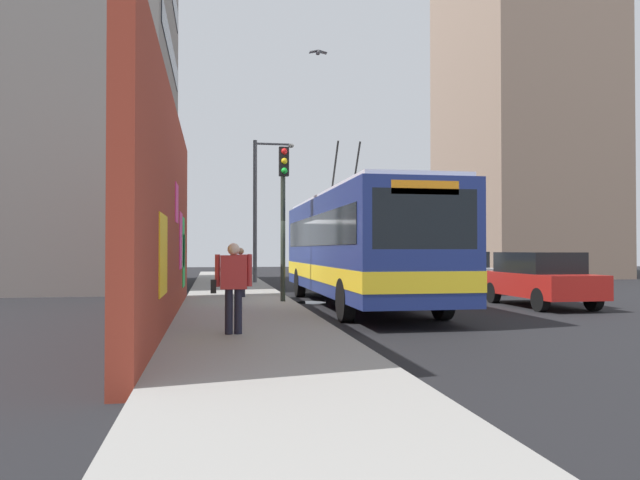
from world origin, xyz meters
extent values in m
plane|color=black|center=(0.00, 0.00, 0.00)|extent=(80.00, 80.00, 0.00)
cube|color=gray|center=(0.00, 1.60, 0.07)|extent=(48.00, 3.20, 0.15)
cube|color=maroon|center=(-4.40, 3.35, 2.44)|extent=(13.21, 0.30, 4.88)
cube|color=yellow|center=(-7.31, 3.19, 1.57)|extent=(1.55, 0.02, 1.37)
cube|color=#F2338C|center=(-3.59, 3.19, 2.73)|extent=(0.97, 0.02, 0.90)
cube|color=green|center=(-0.15, 3.19, 1.34)|extent=(1.13, 0.02, 1.49)
cube|color=#F2338C|center=(-1.77, 3.19, 1.89)|extent=(1.29, 0.02, 1.48)
cube|color=green|center=(-0.58, 3.19, 1.87)|extent=(1.27, 0.02, 1.40)
cube|color=gray|center=(10.29, 9.20, 8.22)|extent=(11.97, 9.77, 16.44)
cube|color=black|center=(10.29, 4.30, 4.40)|extent=(10.17, 0.04, 1.10)
cube|color=black|center=(10.29, 4.30, 7.60)|extent=(10.17, 0.04, 1.10)
cube|color=black|center=(10.29, 4.30, 10.80)|extent=(10.17, 0.04, 1.10)
cube|color=gray|center=(17.32, -17.00, 10.69)|extent=(10.61, 8.14, 21.39)
cube|color=black|center=(17.32, -21.09, 4.40)|extent=(9.02, 0.04, 1.10)
cube|color=black|center=(17.32, -21.09, 7.60)|extent=(9.02, 0.04, 1.10)
cube|color=black|center=(17.32, -21.09, 10.80)|extent=(9.02, 0.04, 1.10)
cube|color=black|center=(17.32, -21.09, 14.00)|extent=(9.02, 0.04, 1.10)
cube|color=black|center=(17.32, -21.09, 17.20)|extent=(9.02, 0.04, 1.10)
cube|color=navy|center=(-0.74, -1.80, 1.80)|extent=(11.40, 2.58, 2.70)
cube|color=silver|center=(-0.74, -1.80, 3.21)|extent=(10.95, 2.37, 0.12)
cube|color=yellow|center=(-0.74, -1.80, 1.00)|extent=(11.42, 2.60, 0.44)
cube|color=black|center=(-6.42, -1.80, 2.27)|extent=(0.04, 2.19, 1.21)
cube|color=black|center=(-0.74, -1.80, 2.20)|extent=(10.49, 2.61, 0.86)
cube|color=orange|center=(-6.41, -1.80, 2.90)|extent=(0.06, 1.42, 0.28)
cylinder|color=black|center=(0.97, -2.15, 4.05)|extent=(1.43, 0.06, 2.00)
cylinder|color=black|center=(0.97, -1.45, 4.05)|extent=(1.43, 0.06, 2.00)
cylinder|color=black|center=(-4.39, -2.97, 0.50)|extent=(1.00, 0.28, 1.00)
cylinder|color=black|center=(-4.39, -0.63, 0.50)|extent=(1.00, 0.28, 1.00)
cylinder|color=black|center=(2.91, -2.97, 0.50)|extent=(1.00, 0.28, 1.00)
cylinder|color=black|center=(2.91, -0.63, 0.50)|extent=(1.00, 0.28, 1.00)
cube|color=#B21E19|center=(-1.80, -7.00, 0.65)|extent=(4.10, 1.76, 0.66)
cube|color=black|center=(-1.71, -7.00, 1.28)|extent=(2.46, 1.59, 0.60)
cylinder|color=black|center=(-3.15, -7.78, 0.32)|extent=(0.64, 0.22, 0.64)
cylinder|color=black|center=(-3.15, -6.22, 0.32)|extent=(0.64, 0.22, 0.64)
cylinder|color=black|center=(-0.44, -7.78, 0.32)|extent=(0.64, 0.22, 0.64)
cylinder|color=black|center=(-0.44, -6.22, 0.32)|extent=(0.64, 0.22, 0.64)
cube|color=#B7B7BC|center=(4.32, -7.00, 0.65)|extent=(4.37, 1.89, 0.66)
cube|color=black|center=(4.41, -7.00, 1.28)|extent=(2.62, 1.70, 0.60)
cylinder|color=black|center=(2.88, -7.84, 0.32)|extent=(0.64, 0.22, 0.64)
cylinder|color=black|center=(2.88, -6.16, 0.32)|extent=(0.64, 0.22, 0.64)
cylinder|color=black|center=(5.76, -7.84, 0.32)|extent=(0.64, 0.22, 0.64)
cylinder|color=black|center=(5.76, -6.16, 0.32)|extent=(0.64, 0.22, 0.64)
cylinder|color=#1E1E2D|center=(1.39, 1.42, 0.54)|extent=(0.14, 0.14, 0.77)
cylinder|color=#1E1E2D|center=(1.39, 1.58, 0.54)|extent=(0.14, 0.14, 0.77)
cube|color=#BF3333|center=(1.39, 1.50, 1.21)|extent=(0.22, 0.45, 0.58)
cylinder|color=#BF3333|center=(1.39, 1.22, 1.24)|extent=(0.09, 0.09, 0.55)
cylinder|color=#BF3333|center=(1.39, 1.77, 1.24)|extent=(0.09, 0.09, 0.55)
sphere|color=#936B4C|center=(1.39, 1.50, 1.61)|extent=(0.21, 0.21, 0.21)
cube|color=black|center=(1.39, 1.84, 0.97)|extent=(0.14, 0.10, 0.24)
cylinder|color=#1E1E2D|center=(-6.97, 1.92, 0.55)|extent=(0.14, 0.14, 0.80)
cylinder|color=#1E1E2D|center=(-6.97, 2.08, 0.55)|extent=(0.14, 0.14, 0.80)
cube|color=#BF3333|center=(-6.97, 2.00, 1.25)|extent=(0.22, 0.47, 0.60)
cylinder|color=#BF3333|center=(-6.97, 1.71, 1.28)|extent=(0.09, 0.09, 0.57)
cylinder|color=#BF3333|center=(-6.97, 2.28, 1.28)|extent=(0.09, 0.09, 0.57)
sphere|color=beige|center=(-6.97, 2.00, 1.66)|extent=(0.22, 0.22, 0.22)
cube|color=black|center=(-6.97, 2.35, 1.00)|extent=(0.14, 0.10, 0.24)
cylinder|color=#2D382D|center=(-0.40, 0.35, 2.40)|extent=(0.14, 0.14, 4.51)
cube|color=black|center=(-0.62, 0.35, 4.21)|extent=(0.20, 0.28, 0.84)
sphere|color=red|center=(-0.73, 0.35, 4.49)|extent=(0.18, 0.18, 0.18)
sphere|color=yellow|center=(-0.73, 0.35, 4.21)|extent=(0.18, 0.18, 0.18)
sphere|color=green|center=(-0.73, 0.35, 3.93)|extent=(0.18, 0.18, 0.18)
cylinder|color=#4C4C51|center=(9.95, 0.45, 3.45)|extent=(0.18, 0.18, 6.60)
cylinder|color=#4C4C51|center=(9.95, -0.39, 6.60)|extent=(0.10, 1.68, 0.10)
ellipsoid|color=silver|center=(9.95, -1.23, 6.55)|extent=(0.44, 0.28, 0.20)
ellipsoid|color=#47474C|center=(0.69, -0.89, 7.88)|extent=(0.32, 0.14, 0.12)
cube|color=#47474C|center=(0.69, -1.03, 7.91)|extent=(0.20, 0.28, 0.08)
cube|color=#47474C|center=(0.69, -0.75, 7.91)|extent=(0.20, 0.28, 0.08)
cylinder|color=black|center=(0.71, -0.60, 0.00)|extent=(1.06, 1.06, 0.00)
camera|label=1|loc=(-17.69, 2.36, 1.65)|focal=33.40mm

